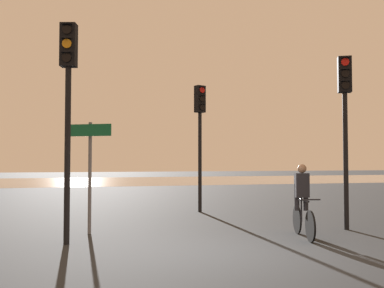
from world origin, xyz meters
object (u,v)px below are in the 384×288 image
at_px(direction_sign_post, 90,161).
at_px(cyclist, 302,200).
at_px(traffic_light_near_left, 68,90).
at_px(traffic_light_center, 200,124).
at_px(traffic_light_near_right, 345,109).

distance_m(direction_sign_post, cyclist, 4.94).
distance_m(traffic_light_near_left, direction_sign_post, 1.91).
bearing_deg(traffic_light_near_left, cyclist, -170.78).
relative_size(traffic_light_center, cyclist, 2.52).
relative_size(direction_sign_post, cyclist, 1.55).
xyz_separation_m(traffic_light_center, cyclist, (0.94, -5.12, -2.12)).
xyz_separation_m(traffic_light_near_right, traffic_light_near_left, (-6.63, -0.22, 0.15)).
xyz_separation_m(traffic_light_center, direction_sign_post, (-3.65, -3.50, -1.25)).
bearing_deg(traffic_light_center, cyclist, 80.12).
height_order(traffic_light_near_right, cyclist, traffic_light_near_right).
xyz_separation_m(direction_sign_post, cyclist, (4.59, -1.62, -0.88)).
xyz_separation_m(traffic_light_center, traffic_light_near_right, (2.52, -4.44, 0.05)).
height_order(traffic_light_center, traffic_light_near_left, traffic_light_near_left).
bearing_deg(traffic_light_center, traffic_light_near_right, 99.26).
height_order(direction_sign_post, cyclist, direction_sign_post).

